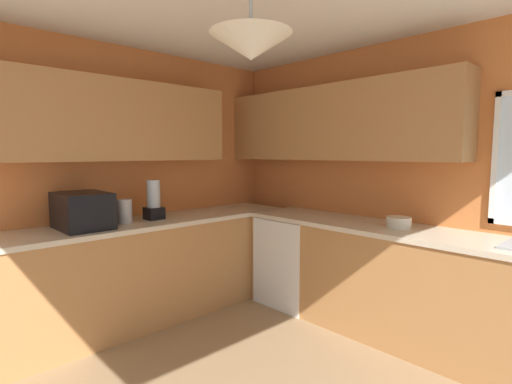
% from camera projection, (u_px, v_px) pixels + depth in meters
% --- Properties ---
extents(room_shell, '(4.01, 3.80, 2.56)m').
position_uv_depth(room_shell, '(242.00, 116.00, 3.03)').
color(room_shell, '#D17238').
rests_on(room_shell, ground_plane).
extents(counter_run_left, '(0.65, 3.41, 0.91)m').
position_uv_depth(counter_run_left, '(125.00, 275.00, 3.38)').
color(counter_run_left, '#AD7542').
rests_on(counter_run_left, ground_plane).
extents(counter_run_back, '(3.10, 0.65, 0.91)m').
position_uv_depth(counter_run_back, '(410.00, 286.00, 3.09)').
color(counter_run_back, '#AD7542').
rests_on(counter_run_back, ground_plane).
extents(dishwasher, '(0.60, 0.60, 0.87)m').
position_uv_depth(dishwasher, '(295.00, 260.00, 3.93)').
color(dishwasher, white).
rests_on(dishwasher, ground_plane).
extents(microwave, '(0.48, 0.36, 0.29)m').
position_uv_depth(microwave, '(82.00, 211.00, 3.09)').
color(microwave, black).
rests_on(microwave, counter_run_left).
extents(kettle, '(0.12, 0.12, 0.21)m').
position_uv_depth(kettle, '(125.00, 211.00, 3.32)').
color(kettle, '#B7B7BC').
rests_on(kettle, counter_run_left).
extents(bowl, '(0.20, 0.20, 0.09)m').
position_uv_depth(bowl, '(399.00, 222.00, 3.12)').
color(bowl, beige).
rests_on(bowl, counter_run_back).
extents(blender_appliance, '(0.15, 0.15, 0.36)m').
position_uv_depth(blender_appliance, '(154.00, 202.00, 3.52)').
color(blender_appliance, black).
rests_on(blender_appliance, counter_run_left).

